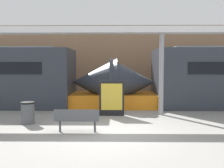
% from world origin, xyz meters
% --- Properties ---
extents(ground_plane, '(60.00, 60.00, 0.00)m').
position_xyz_m(ground_plane, '(0.00, 0.00, 0.00)').
color(ground_plane, gray).
extents(station_wall, '(56.00, 0.20, 5.00)m').
position_xyz_m(station_wall, '(0.00, 9.58, 2.50)').
color(station_wall, '#937051').
rests_on(station_wall, ground_plane).
extents(bench_near, '(1.46, 0.48, 0.79)m').
position_xyz_m(bench_near, '(-1.08, 0.20, 0.48)').
color(bench_near, '#4C4F54').
rests_on(bench_near, ground_plane).
extents(trash_bin, '(0.52, 0.52, 0.83)m').
position_xyz_m(trash_bin, '(-3.15, 1.47, 0.42)').
color(trash_bin, '#4C4F54').
rests_on(trash_bin, ground_plane).
extents(poster_board, '(1.09, 0.07, 1.53)m').
position_xyz_m(poster_board, '(0.01, 3.03, 0.78)').
color(poster_board, black).
rests_on(poster_board, ground_plane).
extents(support_column_near, '(0.21, 0.21, 3.64)m').
position_xyz_m(support_column_near, '(2.23, 3.34, 1.82)').
color(support_column_near, gray).
rests_on(support_column_near, ground_plane).
extents(canopy_beam, '(28.00, 0.60, 0.28)m').
position_xyz_m(canopy_beam, '(2.23, 3.34, 3.78)').
color(canopy_beam, silver).
rests_on(canopy_beam, support_column_near).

